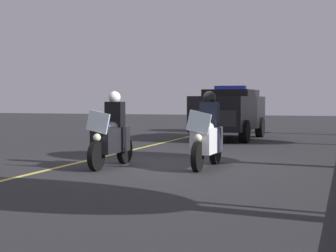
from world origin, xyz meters
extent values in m
plane|color=#28282B|center=(0.00, 0.00, 0.00)|extent=(80.00, 80.00, 0.00)
cube|color=#E0D14C|center=(0.00, -2.13, 0.00)|extent=(48.00, 0.12, 0.01)
cylinder|color=black|center=(1.66, -1.04, 0.32)|extent=(0.64, 0.14, 0.64)
cylinder|color=black|center=(0.16, -1.00, 0.32)|extent=(0.64, 0.16, 0.64)
cube|color=black|center=(0.93, -1.02, 0.62)|extent=(1.21, 0.47, 0.56)
ellipsoid|color=black|center=(0.98, -1.02, 0.92)|extent=(0.57, 0.33, 0.24)
cube|color=silver|center=(1.56, -1.04, 1.05)|extent=(0.07, 0.56, 0.53)
sphere|color=#F9F4CC|center=(1.62, -1.04, 0.72)|extent=(0.17, 0.17, 0.17)
sphere|color=red|center=(1.42, -1.19, 0.98)|extent=(0.09, 0.09, 0.09)
sphere|color=#1933F2|center=(1.43, -0.87, 0.98)|extent=(0.09, 0.09, 0.09)
cube|color=black|center=(0.70, -1.01, 1.18)|extent=(0.29, 0.41, 0.60)
cube|color=black|center=(0.76, -0.82, 0.62)|extent=(0.18, 0.14, 0.56)
cube|color=black|center=(0.75, -1.22, 0.62)|extent=(0.18, 0.14, 0.56)
sphere|color=white|center=(0.72, -1.01, 1.58)|extent=(0.28, 0.28, 0.28)
cylinder|color=black|center=(1.11, 1.06, 0.32)|extent=(0.64, 0.14, 0.64)
cylinder|color=black|center=(-0.38, 1.09, 0.32)|extent=(0.64, 0.16, 0.64)
cube|color=white|center=(0.38, 1.07, 0.62)|extent=(1.21, 0.47, 0.56)
ellipsoid|color=white|center=(0.43, 1.07, 0.92)|extent=(0.57, 0.33, 0.24)
cube|color=silver|center=(1.01, 1.06, 1.05)|extent=(0.07, 0.56, 0.53)
sphere|color=#F9F4CC|center=(1.07, 1.06, 0.72)|extent=(0.17, 0.17, 0.17)
sphere|color=red|center=(0.88, 0.90, 0.98)|extent=(0.09, 0.09, 0.09)
sphere|color=#1933F2|center=(0.89, 1.22, 0.98)|extent=(0.09, 0.09, 0.09)
cube|color=black|center=(0.15, 1.08, 1.18)|extent=(0.29, 0.41, 0.60)
cube|color=black|center=(0.22, 1.28, 0.62)|extent=(0.18, 0.14, 0.56)
cube|color=black|center=(0.21, 0.88, 0.62)|extent=(0.18, 0.14, 0.56)
sphere|color=black|center=(0.17, 1.08, 1.58)|extent=(0.28, 0.28, 0.28)
cube|color=black|center=(-8.56, -0.24, 1.02)|extent=(4.95, 2.03, 1.24)
cube|color=black|center=(-8.86, -0.24, 1.72)|extent=(2.44, 1.81, 0.36)
cube|color=#2633D8|center=(-8.66, -0.24, 1.98)|extent=(0.31, 1.21, 0.14)
cube|color=black|center=(-6.16, -0.31, 0.88)|extent=(0.16, 1.62, 0.56)
cylinder|color=black|center=(-6.98, 0.62, 0.40)|extent=(0.81, 0.30, 0.80)
cylinder|color=black|center=(-7.03, -1.18, 0.40)|extent=(0.81, 0.30, 0.80)
cylinder|color=black|center=(-10.08, 0.70, 0.40)|extent=(0.81, 0.30, 0.80)
cylinder|color=black|center=(-10.13, -1.10, 0.40)|extent=(0.81, 0.30, 0.80)
camera|label=1|loc=(12.47, 4.07, 1.54)|focal=59.66mm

